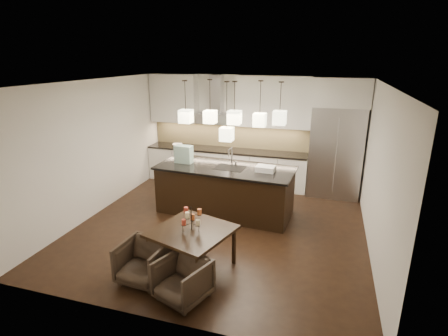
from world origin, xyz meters
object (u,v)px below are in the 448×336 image
(armchair_left, at_px, (143,262))
(armchair_right, at_px, (183,280))
(island_body, at_px, (225,191))
(dining_table, at_px, (192,249))
(refrigerator, at_px, (335,152))

(armchair_left, height_order, armchair_right, armchair_left)
(island_body, height_order, dining_table, island_body)
(island_body, bearing_deg, refrigerator, 41.65)
(dining_table, bearing_deg, armchair_left, -120.84)
(refrigerator, distance_m, island_body, 2.87)
(armchair_right, bearing_deg, island_body, 116.10)
(dining_table, xyz_separation_m, armchair_right, (0.15, -0.75, -0.03))
(island_body, height_order, armchair_right, island_body)
(refrigerator, xyz_separation_m, armchair_left, (-2.68, -4.42, -0.76))
(dining_table, height_order, armchair_right, dining_table)
(refrigerator, relative_size, island_body, 0.77)
(dining_table, distance_m, armchair_right, 0.76)
(armchair_left, bearing_deg, dining_table, 46.26)
(refrigerator, distance_m, armchair_left, 5.23)
(armchair_right, bearing_deg, refrigerator, 88.13)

